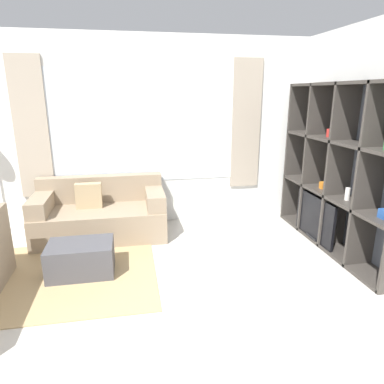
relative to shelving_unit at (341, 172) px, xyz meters
name	(u,v)px	position (x,y,z in m)	size (l,w,h in m)	color
ground_plane	(176,384)	(-2.31, -1.82, -0.98)	(16.00, 16.00, 0.00)	beige
wall_back	(145,133)	(-2.31, 1.36, 0.37)	(6.11, 0.11, 2.70)	white
wall_right	(373,144)	(0.18, -0.24, 0.37)	(0.07, 4.34, 2.70)	white
area_rug	(53,277)	(-3.43, -0.18, -0.98)	(2.20, 1.66, 0.01)	tan
shelving_unit	(341,172)	(0.00, 0.00, 0.00)	(0.36, 2.25, 2.04)	#515660
couch_main	(101,215)	(-2.97, 0.90, -0.68)	(1.72, 0.84, 0.79)	gray
ottoman	(81,259)	(-3.12, -0.16, -0.80)	(0.69, 0.47, 0.36)	#47474C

